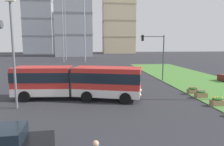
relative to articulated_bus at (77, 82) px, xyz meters
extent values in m
cube|color=red|center=(2.78, -0.52, 0.07)|extent=(6.46, 4.06, 2.55)
cube|color=silver|center=(2.78, -0.52, -0.85)|extent=(6.48, 4.08, 0.70)
cube|color=#19232D|center=(2.78, -0.52, 0.50)|extent=(6.51, 4.11, 0.90)
cube|color=red|center=(-3.20, 0.53, 0.07)|extent=(5.37, 2.87, 2.55)
cube|color=silver|center=(-3.20, 0.53, -0.85)|extent=(5.39, 2.90, 0.70)
cube|color=#19232D|center=(-3.20, 0.53, 0.50)|extent=(5.41, 2.92, 0.90)
cylinder|color=#383838|center=(-0.10, 0.30, 0.07)|extent=(2.40, 2.40, 2.45)
cylinder|color=black|center=(4.85, 0.18, -1.15)|extent=(1.04, 0.54, 1.00)
cylinder|color=black|center=(4.17, -2.22, -1.15)|extent=(1.04, 0.54, 1.00)
cylinder|color=black|center=(1.59, 1.12, -1.15)|extent=(1.04, 0.54, 1.00)
cylinder|color=black|center=(0.90, -1.28, -1.15)|extent=(1.04, 0.54, 1.00)
cylinder|color=black|center=(-4.40, 1.87, -1.15)|extent=(1.02, 0.35, 1.00)
cylinder|color=black|center=(-4.58, -0.62, -1.15)|extent=(1.02, 0.35, 1.00)
sphere|color=#F9EFC6|center=(5.93, -0.49, -0.85)|extent=(0.24, 0.24, 0.24)
sphere|color=#F9EFC6|center=(5.43, -2.22, -0.85)|extent=(0.24, 0.24, 0.24)
cylinder|color=black|center=(-1.22, -9.40, -1.33)|extent=(0.65, 0.26, 0.64)
cylinder|color=black|center=(19.47, 7.72, -1.33)|extent=(0.66, 0.30, 0.64)
cube|color=silver|center=(-2.16, 11.72, -1.07)|extent=(4.49, 2.03, 0.80)
cube|color=black|center=(-2.31, 11.71, -0.37)|extent=(2.46, 1.81, 0.60)
cylinder|color=black|center=(-0.71, 12.70, -1.33)|extent=(0.65, 0.25, 0.64)
cylinder|color=black|center=(-0.61, 10.90, -1.33)|extent=(0.65, 0.25, 0.64)
cylinder|color=black|center=(-3.71, 12.54, -1.33)|extent=(0.65, 0.25, 0.64)
cylinder|color=black|center=(-3.61, 10.74, -1.33)|extent=(0.65, 0.25, 0.64)
sphere|color=tan|center=(1.41, -12.22, -0.03)|extent=(0.24, 0.24, 0.24)
cube|color=#937051|center=(11.67, -3.53, -1.35)|extent=(1.10, 0.56, 0.44)
ellipsoid|color=#2D6B28|center=(11.67, -3.53, -1.03)|extent=(0.99, 0.50, 0.28)
sphere|color=yellow|center=(11.39, -3.53, -0.93)|extent=(0.20, 0.20, 0.20)
sphere|color=yellow|center=(11.67, -3.45, -0.93)|extent=(0.20, 0.20, 0.20)
sphere|color=yellow|center=(11.95, -3.59, -0.93)|extent=(0.20, 0.20, 0.20)
cube|color=#937051|center=(11.67, -0.94, -1.35)|extent=(1.10, 0.56, 0.44)
ellipsoid|color=#2D6B28|center=(11.67, -0.94, -1.03)|extent=(0.99, 0.50, 0.28)
sphere|color=#D14C99|center=(11.39, -0.94, -0.93)|extent=(0.20, 0.20, 0.20)
sphere|color=#D14C99|center=(11.67, -0.86, -0.93)|extent=(0.20, 0.20, 0.20)
sphere|color=#D14C99|center=(11.95, -1.00, -0.93)|extent=(0.20, 0.20, 0.20)
cube|color=#937051|center=(11.67, 0.61, -1.35)|extent=(1.10, 0.56, 0.44)
ellipsoid|color=#2D6B28|center=(11.67, 0.61, -1.03)|extent=(0.99, 0.50, 0.28)
sphere|color=#EF7566|center=(11.39, 0.61, -0.93)|extent=(0.20, 0.20, 0.20)
sphere|color=#EF7566|center=(11.67, 0.69, -0.93)|extent=(0.20, 0.20, 0.20)
sphere|color=#EF7566|center=(11.95, 0.55, -0.93)|extent=(0.20, 0.20, 0.20)
cylinder|color=#474C51|center=(11.27, 8.52, 1.50)|extent=(0.16, 0.16, 6.31)
cylinder|color=#474C51|center=(9.64, 8.52, 4.46)|extent=(3.27, 0.10, 0.10)
cube|color=black|center=(8.30, 8.52, 4.26)|extent=(0.28, 0.28, 0.80)
sphere|color=red|center=(8.30, 8.52, 4.51)|extent=(0.16, 0.16, 0.16)
sphere|color=yellow|center=(8.30, 8.52, 4.25)|extent=(0.16, 0.16, 0.16)
sphere|color=green|center=(8.30, 8.52, 3.99)|extent=(0.16, 0.16, 0.16)
cylinder|color=slate|center=(-4.66, -2.38, 2.48)|extent=(0.18, 0.18, 8.27)
cube|color=white|center=(-4.66, -2.38, 6.72)|extent=(0.70, 0.28, 0.20)
cube|color=#9EA3AD|center=(-26.16, 100.58, 16.29)|extent=(15.15, 14.53, 35.90)
cube|color=gray|center=(-26.16, 100.58, 7.67)|extent=(15.35, 14.73, 0.70)
cube|color=gray|center=(-26.16, 100.58, 16.64)|extent=(15.35, 14.73, 0.70)
cube|color=gray|center=(-26.16, 100.58, 25.62)|extent=(15.35, 14.73, 0.70)
cube|color=#9EA3AD|center=(-5.21, 72.32, 19.55)|extent=(14.93, 14.91, 42.40)
cube|color=gray|center=(-5.21, 72.32, 7.18)|extent=(15.13, 15.11, 0.70)
cube|color=gray|center=(-5.21, 72.32, 15.66)|extent=(15.13, 15.11, 0.70)
cube|color=beige|center=(17.05, 98.95, 19.71)|extent=(16.95, 16.66, 42.73)
cube|color=#9C8D6E|center=(17.05, 98.95, 7.24)|extent=(17.15, 16.86, 0.70)
cube|color=#9C8D6E|center=(17.05, 98.95, 15.79)|extent=(17.15, 16.86, 0.70)
cube|color=#9C8D6E|center=(17.05, 98.95, 24.34)|extent=(17.15, 16.86, 0.70)
cylinder|color=gray|center=(-0.30, 46.72, 16.26)|extent=(0.24, 0.24, 35.83)
cylinder|color=gray|center=(-6.30, 46.72, 16.26)|extent=(0.24, 0.24, 35.83)
camera|label=1|loc=(1.27, -19.11, 3.45)|focal=33.16mm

